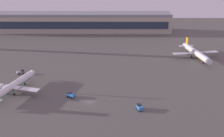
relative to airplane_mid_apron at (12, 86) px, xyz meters
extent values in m
plane|color=#56544F|center=(38.18, -9.29, -3.63)|extent=(416.00, 416.00, 0.00)
cube|color=#B2AD99|center=(17.16, 133.88, 3.37)|extent=(164.09, 22.00, 14.00)
cube|color=#263347|center=(17.16, 122.68, 4.07)|extent=(157.53, 0.40, 6.16)
cube|color=gray|center=(17.16, 133.88, 11.57)|extent=(164.09, 19.80, 2.40)
cylinder|color=white|center=(0.13, 0.46, 0.08)|extent=(12.49, 32.31, 3.45)
cone|color=white|center=(5.03, 17.17, 0.08)|extent=(3.75, 3.01, 3.27)
cube|color=white|center=(-0.12, -0.41, -0.10)|extent=(28.88, 11.65, 0.32)
cylinder|color=slate|center=(-4.91, 0.99, -0.73)|extent=(2.83, 3.70, 2.00)
cylinder|color=slate|center=(4.67, -1.82, -0.73)|extent=(2.83, 3.70, 2.00)
cube|color=#146B4C|center=(0.13, 0.46, -0.86)|extent=(11.43, 29.70, 0.33)
cylinder|color=#333338|center=(3.07, 10.48, -1.53)|extent=(0.25, 0.25, 3.22)
cylinder|color=black|center=(3.07, 10.48, -3.14)|extent=(0.63, 1.06, 1.00)
cylinder|color=#333338|center=(-2.42, -1.16, -1.53)|extent=(0.25, 0.25, 3.22)
cylinder|color=black|center=(-2.42, -1.16, -3.14)|extent=(0.63, 1.06, 1.00)
cylinder|color=#333338|center=(1.41, -2.28, -1.53)|extent=(0.25, 0.25, 3.22)
cylinder|color=black|center=(1.41, -2.28, -3.14)|extent=(0.63, 1.06, 1.00)
cylinder|color=silver|center=(103.02, 55.25, 0.26)|extent=(9.39, 34.30, 3.61)
cone|color=silver|center=(106.13, 37.29, 0.26)|extent=(3.77, 2.83, 3.43)
cone|color=silver|center=(99.87, 73.40, 0.26)|extent=(3.65, 3.17, 3.25)
cube|color=silver|center=(102.85, 56.19, 0.07)|extent=(30.59, 8.93, 0.33)
cube|color=silver|center=(100.18, 71.62, 0.45)|extent=(10.68, 4.03, 0.33)
cube|color=orange|center=(100.23, 71.34, 3.34)|extent=(0.80, 3.04, 6.17)
cylinder|color=slate|center=(108.00, 57.08, -0.60)|extent=(2.64, 3.72, 2.09)
cylinder|color=slate|center=(97.71, 55.30, -0.60)|extent=(2.64, 3.72, 2.09)
cube|color=orange|center=(103.02, 55.25, -0.73)|extent=(8.57, 31.54, 0.34)
cylinder|color=#333338|center=(104.88, 44.47, -1.43)|extent=(0.27, 0.27, 3.37)
cylinder|color=black|center=(104.88, 44.47, -3.11)|extent=(0.55, 1.09, 1.04)
cylinder|color=#333338|center=(104.67, 57.95, -1.43)|extent=(0.27, 0.27, 3.37)
cylinder|color=black|center=(104.67, 57.95, -3.11)|extent=(0.55, 1.09, 1.04)
cylinder|color=#333338|center=(100.55, 57.23, -1.43)|extent=(0.27, 0.27, 3.37)
cylinder|color=black|center=(100.55, 57.23, -3.11)|extent=(0.55, 1.09, 1.04)
cube|color=gray|center=(-2.91, 27.06, -2.63)|extent=(2.86, 2.83, 1.10)
cube|color=#1E232D|center=(-2.91, 27.06, -1.73)|extent=(2.56, 2.56, 0.70)
cube|color=gray|center=(-4.48, 26.00, -2.48)|extent=(3.06, 2.93, 1.40)
cylinder|color=black|center=(-3.14, 27.92, -3.18)|extent=(0.91, 0.75, 0.90)
cylinder|color=black|center=(-2.19, 26.52, -3.18)|extent=(0.91, 0.75, 0.90)
cylinder|color=black|center=(-5.37, 26.42, -3.18)|extent=(0.91, 0.75, 0.90)
cylinder|color=black|center=(-4.42, 25.01, -3.18)|extent=(0.91, 0.75, 0.90)
cube|color=#3372BF|center=(28.08, -3.82, -2.63)|extent=(2.85, 2.82, 1.10)
cube|color=#1E232D|center=(28.08, -3.82, -1.73)|extent=(2.55, 2.55, 0.70)
cube|color=#3372BF|center=(29.67, -4.84, -2.48)|extent=(3.06, 2.91, 1.40)
cylinder|color=black|center=(27.37, -4.38, -3.18)|extent=(0.92, 0.74, 0.90)
cylinder|color=black|center=(28.29, -2.95, -3.18)|extent=(0.92, 0.74, 0.90)
cylinder|color=black|center=(29.64, -5.83, -3.18)|extent=(0.92, 0.74, 0.90)
cylinder|color=black|center=(30.55, -4.40, -3.18)|extent=(0.92, 0.74, 0.90)
cube|color=#3372BF|center=(60.17, -15.93, -2.63)|extent=(2.46, 2.53, 1.10)
cube|color=#1E232D|center=(60.17, -15.93, -1.73)|extent=(2.24, 2.25, 0.70)
cube|color=#3372BF|center=(60.64, -17.76, -2.48)|extent=(2.46, 2.80, 1.40)
cylinder|color=black|center=(59.27, -15.86, -3.18)|extent=(0.52, 0.95, 0.90)
cylinder|color=black|center=(60.92, -15.44, -3.18)|extent=(0.52, 0.95, 0.90)
cylinder|color=black|center=(59.95, -18.46, -3.18)|extent=(0.52, 0.95, 0.90)
cylinder|color=black|center=(61.59, -18.04, -3.18)|extent=(0.52, 0.95, 0.90)
camera|label=1|loc=(49.06, -136.32, 58.64)|focal=49.30mm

